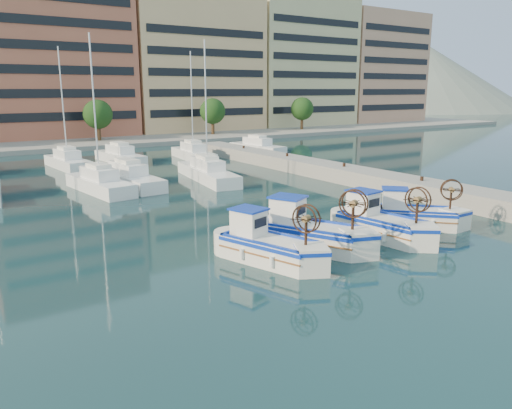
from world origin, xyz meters
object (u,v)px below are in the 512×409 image
Objects in this scene: fishing_boat_b at (309,231)px; fishing_boat_d at (413,214)px; fishing_boat_a at (268,245)px; fishing_boat_c at (380,223)px.

fishing_boat_b reaches higher than fishing_boat_d.
fishing_boat_a is 6.96m from fishing_boat_c.
fishing_boat_c is (6.96, -0.21, 0.02)m from fishing_boat_a.
fishing_boat_d is (3.13, 0.44, -0.06)m from fishing_boat_c.
fishing_boat_c is 3.16m from fishing_boat_d.
fishing_boat_c is (4.20, -0.65, -0.04)m from fishing_boat_b.
fishing_boat_a is at bearing 136.16° from fishing_boat_d.
fishing_boat_a is at bearing 163.07° from fishing_boat_b.
fishing_boat_a is 2.79m from fishing_boat_b.
fishing_boat_c is at bearing -34.82° from fishing_boat_b.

